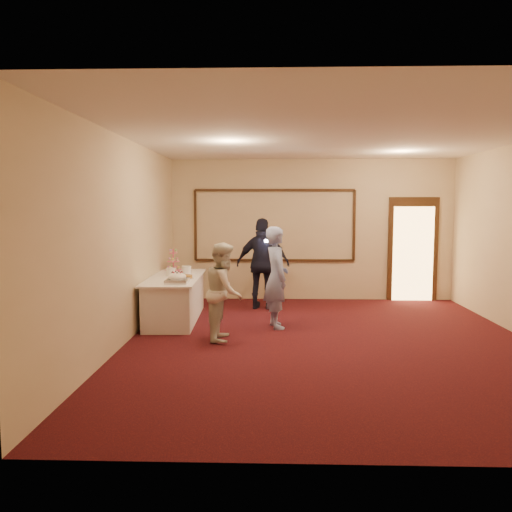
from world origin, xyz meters
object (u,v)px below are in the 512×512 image
(woman, at_px, (224,291))
(pavlova_tray, at_px, (177,278))
(buffet_table, at_px, (175,298))
(cupcake_stand, at_px, (173,262))
(man, at_px, (276,277))
(guest, at_px, (263,264))
(plate_stack_a, at_px, (171,272))
(plate_stack_b, at_px, (187,270))
(tart, at_px, (185,277))

(woman, bearing_deg, pavlova_tray, 57.26)
(buffet_table, xyz_separation_m, cupcake_stand, (-0.20, 0.90, 0.54))
(pavlova_tray, relative_size, man, 0.30)
(pavlova_tray, relative_size, guest, 0.28)
(plate_stack_a, bearing_deg, cupcake_stand, 97.82)
(cupcake_stand, height_order, guest, guest)
(cupcake_stand, relative_size, plate_stack_a, 2.67)
(cupcake_stand, distance_m, guest, 1.74)
(cupcake_stand, height_order, plate_stack_a, cupcake_stand)
(cupcake_stand, xyz_separation_m, plate_stack_b, (0.35, -0.54, -0.09))
(cupcake_stand, xyz_separation_m, tart, (0.42, -1.17, -0.13))
(woman, xyz_separation_m, guest, (0.54, 2.31, 0.16))
(pavlova_tray, distance_m, woman, 0.98)
(pavlova_tray, bearing_deg, plate_stack_b, 92.05)
(plate_stack_a, distance_m, woman, 1.75)
(cupcake_stand, bearing_deg, guest, 3.91)
(plate_stack_a, bearing_deg, guest, 29.93)
(pavlova_tray, xyz_separation_m, plate_stack_b, (-0.04, 1.11, -0.00))
(buffet_table, bearing_deg, guest, 33.70)
(tart, xyz_separation_m, man, (1.56, -0.26, 0.04))
(tart, bearing_deg, plate_stack_b, 96.75)
(tart, height_order, man, man)
(woman, bearing_deg, tart, 38.08)
(plate_stack_b, bearing_deg, man, -28.45)
(plate_stack_a, distance_m, plate_stack_b, 0.37)
(pavlova_tray, relative_size, plate_stack_a, 2.95)
(woman, bearing_deg, guest, -12.28)
(cupcake_stand, height_order, tart, cupcake_stand)
(tart, distance_m, guest, 1.84)
(cupcake_stand, height_order, plate_stack_b, cupcake_stand)
(buffet_table, distance_m, plate_stack_a, 0.47)
(buffet_table, height_order, pavlova_tray, pavlova_tray)
(buffet_table, distance_m, tart, 0.53)
(plate_stack_a, xyz_separation_m, woman, (1.08, -1.37, -0.11))
(tart, bearing_deg, man, -9.37)
(tart, distance_m, man, 1.59)
(buffet_table, xyz_separation_m, pavlova_tray, (0.18, -0.75, 0.46))
(cupcake_stand, xyz_separation_m, plate_stack_a, (0.11, -0.82, -0.09))
(pavlova_tray, height_order, man, man)
(plate_stack_a, distance_m, man, 1.97)
(buffet_table, relative_size, cupcake_stand, 5.03)
(plate_stack_a, xyz_separation_m, tart, (0.31, -0.35, -0.04))
(guest, bearing_deg, pavlova_tray, 60.99)
(woman, height_order, guest, guest)
(plate_stack_b, bearing_deg, guest, 25.24)
(buffet_table, height_order, guest, guest)
(pavlova_tray, bearing_deg, plate_stack_a, 108.26)
(woman, bearing_deg, man, -45.03)
(plate_stack_a, xyz_separation_m, plate_stack_b, (0.23, 0.28, 0.00))
(tart, bearing_deg, woman, -52.86)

